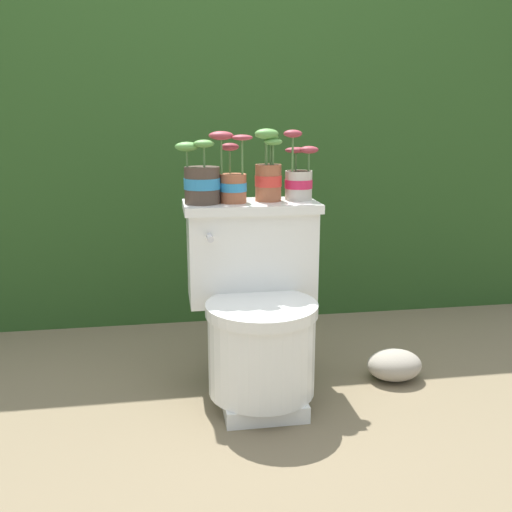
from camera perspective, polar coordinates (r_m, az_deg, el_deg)
ground_plane at (r=1.91m, az=-0.92°, el=-15.15°), size 12.00×12.00×0.00m
hedge_backdrop at (r=2.90m, az=-4.57°, el=10.51°), size 3.10×0.76×1.53m
toilet at (r=1.90m, az=0.06°, el=-4.96°), size 0.46×0.52×0.64m
potted_plant_left at (r=1.90m, az=-5.48°, el=7.51°), size 0.15×0.12×0.21m
potted_plant_midleft at (r=1.92m, az=-2.40°, el=7.86°), size 0.14×0.09×0.24m
potted_plant_middle at (r=1.96m, az=1.23°, el=8.37°), size 0.10×0.09×0.24m
potted_plant_midright at (r=1.99m, az=4.29°, el=7.80°), size 0.13×0.10×0.24m
garden_stone at (r=2.15m, az=13.66°, el=-10.54°), size 0.20×0.16×0.11m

